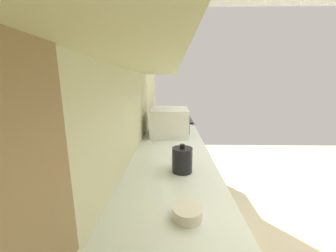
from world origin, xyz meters
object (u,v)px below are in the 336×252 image
kettle (182,160)px  oven_range (172,148)px  bowl (187,212)px  microwave (170,122)px

kettle → oven_range: bearing=2.0°
bowl → kettle: size_ratio=0.70×
oven_range → bowl: (-2.21, -0.06, 0.46)m
microwave → kettle: size_ratio=2.63×
oven_range → microwave: bearing=178.0°
bowl → kettle: 0.45m
oven_range → bowl: size_ratio=8.46×
kettle → bowl: bearing=180.0°
microwave → bowl: size_ratio=3.77×
bowl → kettle: kettle is taller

